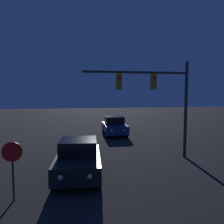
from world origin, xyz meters
name	(u,v)px	position (x,y,z in m)	size (l,w,h in m)	color
car_near	(78,159)	(-1.73, 12.59, 0.83)	(2.23, 4.06, 1.70)	black
car_far	(114,126)	(1.73, 22.25, 0.83)	(2.08, 4.00, 1.70)	navy
traffic_signal_mast	(159,93)	(2.92, 14.64, 3.85)	(6.14, 0.30, 5.66)	#2D2D2D
stop_sign	(12,160)	(-4.04, 10.69, 1.48)	(0.70, 0.07, 2.12)	#2D2D2D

